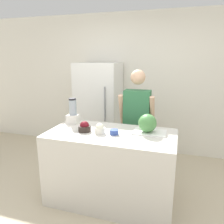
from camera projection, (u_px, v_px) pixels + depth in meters
name	position (u px, v px, depth m)	size (l,w,h in m)	color
ground_plane	(101.00, 219.00, 2.50)	(14.00, 14.00, 0.00)	beige
wall_back	(138.00, 84.00, 4.15)	(8.00, 0.06, 2.60)	white
counter_island	(111.00, 167.00, 2.75)	(1.55, 0.80, 0.91)	beige
refrigerator	(99.00, 109.00, 4.11)	(0.77, 0.65, 1.71)	white
person	(137.00, 123.00, 3.25)	(0.52, 0.26, 1.63)	gray
cutting_board	(150.00, 132.00, 2.64)	(0.39, 0.27, 0.01)	white
watermelon	(147.00, 123.00, 2.61)	(0.22, 0.22, 0.22)	#4C8C47
bowl_cherries	(85.00, 127.00, 2.68)	(0.16, 0.16, 0.13)	#2D231E
bowl_cream	(100.00, 129.00, 2.61)	(0.12, 0.12, 0.12)	white
bowl_small_blue	(114.00, 132.00, 2.58)	(0.10, 0.10, 0.06)	#334C9E
blender	(73.00, 113.00, 3.00)	(0.15, 0.15, 0.35)	silver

